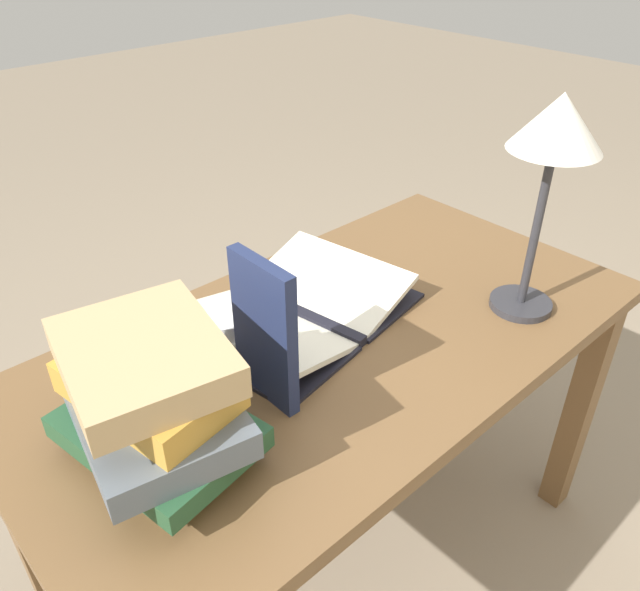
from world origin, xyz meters
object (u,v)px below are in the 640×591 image
object	(u,v)px
book_standing_upright	(264,332)
coffee_mug	(230,336)
open_book	(297,309)
reading_lamp	(555,141)
book_stack_tall	(152,402)

from	to	relation	value
book_standing_upright	coffee_mug	distance (m)	0.16
open_book	reading_lamp	bearing A→B (deg)	132.15
book_stack_tall	open_book	bearing A→B (deg)	-160.11
open_book	book_standing_upright	size ratio (longest dim) A/B	1.88
book_stack_tall	book_standing_upright	size ratio (longest dim) A/B	1.22
open_book	coffee_mug	distance (m)	0.18
open_book	reading_lamp	world-z (taller)	reading_lamp
open_book	book_stack_tall	bearing A→B (deg)	10.16
open_book	book_stack_tall	distance (m)	0.45
reading_lamp	coffee_mug	xyz separation A→B (m)	(0.56, -0.28, -0.32)
book_standing_upright	open_book	bearing A→B (deg)	-143.50
reading_lamp	coffee_mug	world-z (taller)	reading_lamp
book_stack_tall	reading_lamp	bearing A→B (deg)	169.38
book_stack_tall	book_standing_upright	distance (m)	0.22
reading_lamp	coffee_mug	distance (m)	0.70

